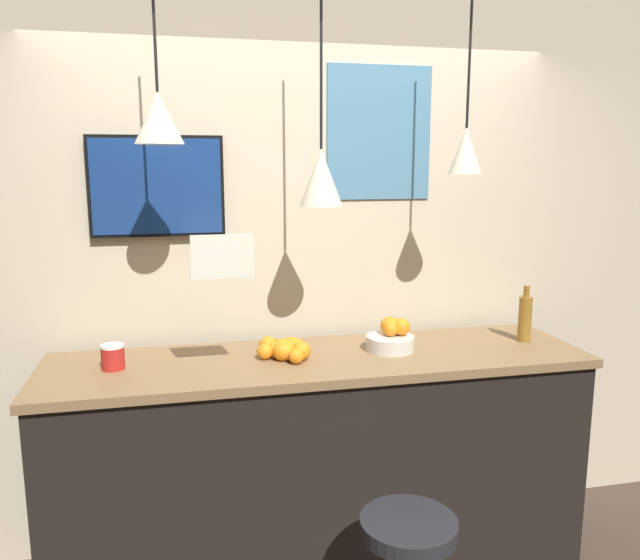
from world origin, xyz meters
TOP-DOWN VIEW (x-y plane):
  - back_wall at (0.00, 1.13)m, footprint 8.00×0.06m
  - service_counter at (0.00, 0.69)m, footprint 2.43×0.65m
  - fruit_bowl at (0.35, 0.72)m, footprint 0.22×0.22m
  - orange_pile at (-0.15, 0.70)m, footprint 0.23×0.25m
  - juice_bottle at (1.03, 0.71)m, footprint 0.06×0.06m
  - spread_jar at (-0.89, 0.71)m, footprint 0.10×0.10m
  - pendant_lamp_left at (-0.66, 0.67)m, footprint 0.20×0.20m
  - pendant_lamp_middle at (0.00, 0.67)m, footprint 0.19×0.19m
  - pendant_lamp_right at (0.66, 0.67)m, footprint 0.15×0.15m
  - mounted_tv at (-0.69, 1.07)m, footprint 0.61×0.04m
  - hanging_menu_board at (-0.44, 0.45)m, footprint 0.24×0.01m
  - wall_poster at (0.39, 1.09)m, footprint 0.53×0.01m

SIDE VIEW (x-z plane):
  - service_counter at x=0.00m, z-range 0.00..1.08m
  - orange_pile at x=-0.15m, z-range 1.08..1.16m
  - spread_jar at x=-0.89m, z-range 1.08..1.19m
  - fruit_bowl at x=0.35m, z-range 1.06..1.22m
  - juice_bottle at x=1.03m, z-range 1.06..1.33m
  - back_wall at x=0.00m, z-range 0.00..2.90m
  - hanging_menu_board at x=-0.44m, z-range 1.50..1.67m
  - mounted_tv at x=-0.69m, z-range 1.60..2.06m
  - pendant_lamp_middle at x=0.00m, z-range 1.36..2.40m
  - pendant_lamp_right at x=0.66m, z-range 1.54..2.45m
  - wall_poster at x=0.39m, z-range 1.76..2.41m
  - pendant_lamp_left at x=-0.66m, z-range 1.72..2.51m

